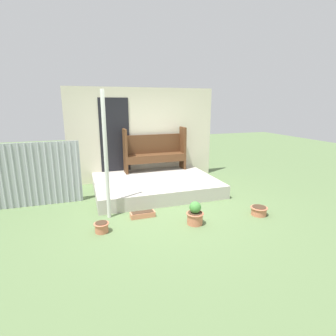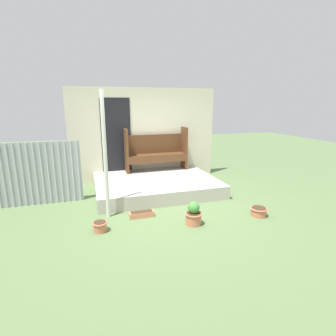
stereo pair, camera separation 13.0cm
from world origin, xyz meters
The scene contains 10 objects.
ground_plane centered at (0.00, 0.00, 0.00)m, with size 24.00×24.00×0.00m, color #5B7547.
porch_slab centered at (0.13, 1.13, 0.16)m, with size 2.98×2.25×0.31m.
house_wall centered at (0.09, 2.28, 1.30)m, with size 4.18×0.08×2.60m.
fence_corrugated centered at (-2.94, 0.99, 0.69)m, with size 2.62×0.05×1.39m.
support_post centered at (-1.16, -0.12, 1.21)m, with size 0.07×0.07×2.42m.
bench centered at (0.37, 2.01, 0.90)m, with size 1.74×0.42×1.20m.
flower_pot_left centered at (-1.36, -0.71, 0.10)m, with size 0.26×0.26×0.18m.
flower_pot_middle centered at (0.31, -0.93, 0.19)m, with size 0.33×0.33×0.44m.
flower_pot_right centered at (1.69, -0.97, 0.10)m, with size 0.34×0.34×0.17m.
planter_box_rect centered at (-0.54, -0.33, 0.05)m, with size 0.48×0.17×0.11m.
Camera 1 is at (-1.58, -5.01, 2.18)m, focal length 28.00 mm.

